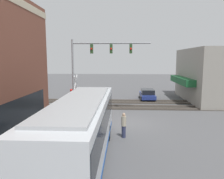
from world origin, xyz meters
TOP-DOWN VIEW (x-y plane):
  - ground_plane at (0.00, 0.00)m, footprint 120.00×120.00m
  - shop_building at (10.62, -11.68)m, footprint 11.54×9.62m
  - city_bus at (-7.21, 2.80)m, footprint 10.81×2.59m
  - traffic_signal_gantry at (3.89, 3.40)m, footprint 0.42×7.83m
  - crossing_signal at (3.06, 5.28)m, footprint 1.41×1.18m
  - rail_track_near at (6.00, 0.00)m, footprint 2.60×60.00m
  - rail_track_far at (9.20, 0.00)m, footprint 2.60×60.00m
  - parked_car_blue at (11.05, -2.60)m, footprint 4.34×1.82m
  - pedestrian_near_bus at (-3.47, 0.60)m, footprint 0.34×0.34m

SIDE VIEW (x-z plane):
  - ground_plane at x=0.00m, z-range 0.00..0.00m
  - rail_track_near at x=6.00m, z-range -0.05..0.10m
  - rail_track_far at x=9.20m, z-range -0.05..0.10m
  - parked_car_blue at x=11.05m, z-range -0.05..1.33m
  - pedestrian_near_bus at x=-3.47m, z-range 0.02..1.74m
  - city_bus at x=-7.21m, z-range 0.17..3.54m
  - crossing_signal at x=3.06m, z-range 0.39..4.20m
  - shop_building at x=10.62m, z-range -0.01..6.65m
  - traffic_signal_gantry at x=3.89m, z-range 1.77..9.06m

